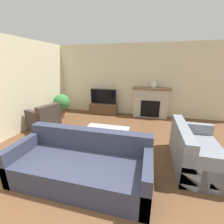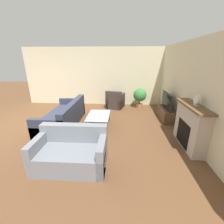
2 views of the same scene
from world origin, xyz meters
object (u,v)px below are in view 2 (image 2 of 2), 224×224
at_px(tv, 166,101).
at_px(couch_loveseat, 72,153).
at_px(mantel_clock, 197,100).
at_px(potted_plant, 140,96).
at_px(coffee_table, 99,116).
at_px(armchair_by_window, 115,101).
at_px(couch_sectional, 64,117).

relative_size(tv, couch_loveseat, 0.71).
xyz_separation_m(couch_loveseat, mantel_clock, (-0.84, 2.81, 0.98)).
relative_size(potted_plant, mantel_clock, 3.48).
height_order(couch_loveseat, coffee_table, couch_loveseat).
distance_m(tv, couch_loveseat, 3.89).
bearing_deg(armchair_by_window, mantel_clock, 139.14).
bearing_deg(couch_loveseat, mantel_clock, 16.71).
height_order(tv, potted_plant, tv).
height_order(armchair_by_window, coffee_table, armchair_by_window).
relative_size(couch_loveseat, mantel_clock, 5.69).
distance_m(tv, armchair_by_window, 2.37).
relative_size(tv, coffee_table, 0.96).
xyz_separation_m(couch_sectional, mantel_clock, (1.17, 3.71, 0.98)).
distance_m(couch_loveseat, coffee_table, 1.97).
bearing_deg(couch_sectional, potted_plant, 127.08).
relative_size(couch_sectional, armchair_by_window, 2.52).
bearing_deg(couch_sectional, tv, 101.53).
bearing_deg(tv, armchair_by_window, -124.17).
xyz_separation_m(tv, mantel_clock, (1.91, 0.10, 0.54)).
bearing_deg(coffee_table, tv, 108.64).
height_order(tv, mantel_clock, mantel_clock).
height_order(armchair_by_window, mantel_clock, mantel_clock).
distance_m(couch_sectional, couch_loveseat, 2.21).
bearing_deg(coffee_table, mantel_clock, 66.33).
distance_m(couch_sectional, potted_plant, 3.54).
bearing_deg(armchair_by_window, couch_loveseat, 96.01).
bearing_deg(potted_plant, couch_sectional, -52.92).
relative_size(couch_sectional, couch_loveseat, 1.59).
relative_size(tv, couch_sectional, 0.45).
distance_m(couch_loveseat, armchair_by_window, 4.14).
bearing_deg(armchair_by_window, couch_sectional, 67.47).
bearing_deg(tv, couch_loveseat, -44.54).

